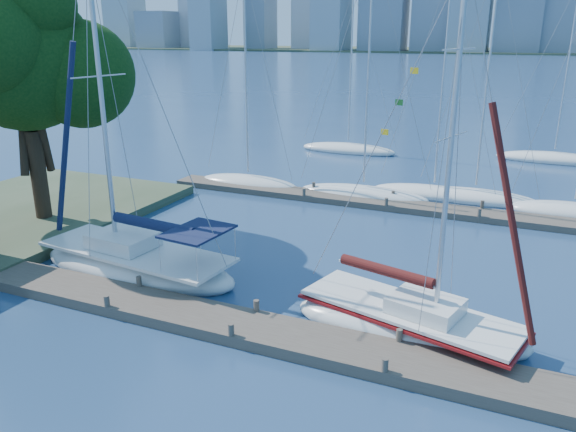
% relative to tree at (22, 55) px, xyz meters
% --- Properties ---
extents(ground, '(700.00, 700.00, 0.00)m').
position_rel_tree_xyz_m(ground, '(14.63, -5.57, -8.61)').
color(ground, navy).
rests_on(ground, ground).
extents(near_dock, '(26.00, 2.00, 0.40)m').
position_rel_tree_xyz_m(near_dock, '(14.63, -5.57, -8.41)').
color(near_dock, '#4A4036').
rests_on(near_dock, ground).
extents(far_dock, '(30.00, 1.80, 0.36)m').
position_rel_tree_xyz_m(far_dock, '(16.63, 10.43, -8.43)').
color(far_dock, '#4A4036').
rests_on(far_dock, ground).
extents(far_shore, '(800.00, 100.00, 1.50)m').
position_rel_tree_xyz_m(far_shore, '(14.63, 314.43, -8.61)').
color(far_shore, '#38472D').
rests_on(far_shore, ground).
extents(tree, '(9.57, 8.73, 12.77)m').
position_rel_tree_xyz_m(tree, '(0.00, 0.00, 0.00)').
color(tree, black).
rests_on(tree, ground).
extents(sailboat_navy, '(9.46, 3.92, 14.36)m').
position_rel_tree_xyz_m(sailboat_navy, '(8.24, -3.05, -7.55)').
color(sailboat_navy, silver).
rests_on(sailboat_navy, ground).
extents(sailboat_maroon, '(8.22, 4.45, 12.05)m').
position_rel_tree_xyz_m(sailboat_maroon, '(19.66, -3.37, -7.65)').
color(sailboat_maroon, silver).
rests_on(sailboat_maroon, ground).
extents(bg_boat_0, '(7.21, 3.47, 13.61)m').
position_rel_tree_xyz_m(bg_boat_0, '(6.02, 11.31, -8.34)').
color(bg_boat_0, silver).
rests_on(bg_boat_0, ground).
extents(bg_boat_1, '(8.09, 2.60, 14.57)m').
position_rel_tree_xyz_m(bg_boat_1, '(13.71, 11.64, -8.33)').
color(bg_boat_1, silver).
rests_on(bg_boat_1, ground).
extents(bg_boat_2, '(7.80, 4.14, 13.56)m').
position_rel_tree_xyz_m(bg_boat_2, '(17.59, 13.66, -8.35)').
color(bg_boat_2, silver).
rests_on(bg_boat_2, ground).
extents(bg_boat_3, '(7.69, 4.49, 13.79)m').
position_rel_tree_xyz_m(bg_boat_3, '(20.00, 13.72, -8.34)').
color(bg_boat_3, silver).
rests_on(bg_boat_3, ground).
extents(bg_boat_4, '(6.89, 3.31, 15.09)m').
position_rel_tree_xyz_m(bg_boat_4, '(25.28, 12.75, -8.31)').
color(bg_boat_4, silver).
rests_on(bg_boat_4, ground).
extents(bg_boat_6, '(8.21, 2.58, 13.10)m').
position_rel_tree_xyz_m(bg_boat_6, '(8.62, 24.58, -8.35)').
color(bg_boat_6, silver).
rests_on(bg_boat_6, ground).
extents(bg_boat_7, '(8.55, 2.36, 13.58)m').
position_rel_tree_xyz_m(bg_boat_7, '(24.48, 27.32, -8.34)').
color(bg_boat_7, silver).
rests_on(bg_boat_7, ground).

